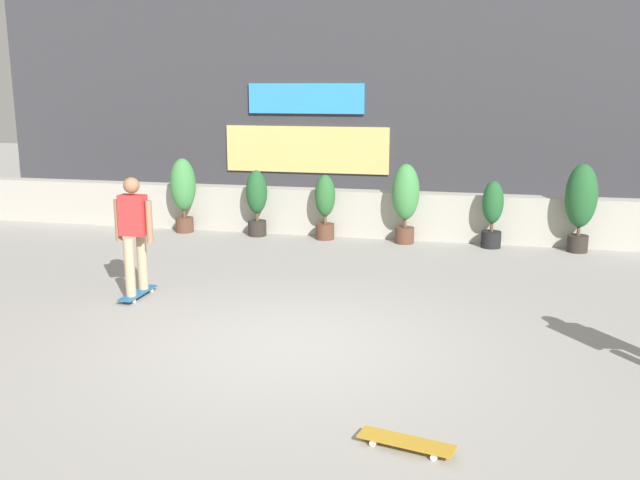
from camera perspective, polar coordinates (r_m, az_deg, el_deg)
ground_plane at (r=8.17m, az=-2.43°, el=-8.41°), size 48.00×48.00×0.00m
planter_wall at (r=13.73m, az=4.29°, el=2.14°), size 18.00×0.40×0.90m
building_backdrop at (r=17.47m, az=6.54°, el=13.53°), size 20.00×2.08×6.50m
potted_plant_0 at (r=14.30m, az=-11.08°, el=4.05°), size 0.51×0.51×1.49m
potted_plant_1 at (r=13.77m, az=-5.17°, el=3.29°), size 0.41×0.41×1.30m
potted_plant_2 at (r=13.41m, az=0.41°, el=2.92°), size 0.39×0.39×1.25m
potted_plant_3 at (r=13.13m, az=6.97°, el=3.46°), size 0.51×0.51×1.49m
potted_plant_4 at (r=13.09m, az=13.86°, el=2.24°), size 0.38×0.38×1.23m
potted_plant_5 at (r=13.16m, az=20.48°, el=3.01°), size 0.55×0.55×1.58m
skater_far_left at (r=9.95m, az=-14.89°, el=0.64°), size 0.56×0.80×1.70m
skateboard_near_camera at (r=6.00m, az=7.03°, el=-16.00°), size 0.82×0.37×0.08m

